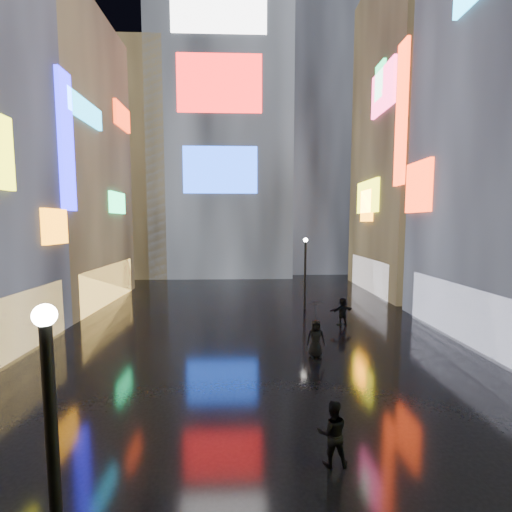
{
  "coord_description": "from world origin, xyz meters",
  "views": [
    {
      "loc": [
        -0.45,
        -0.9,
        6.23
      ],
      "look_at": [
        0.0,
        12.0,
        5.0
      ],
      "focal_mm": 24.0,
      "sensor_mm": 36.0,
      "label": 1
    }
  ],
  "objects": [
    {
      "name": "ground",
      "position": [
        0.0,
        20.0,
        0.0
      ],
      "size": [
        140.0,
        140.0,
        0.0
      ],
      "primitive_type": "plane",
      "color": "black",
      "rests_on": "ground"
    },
    {
      "name": "building_left_far",
      "position": [
        -15.98,
        26.0,
        10.98
      ],
      "size": [
        10.28,
        12.0,
        22.0
      ],
      "color": "black",
      "rests_on": "ground"
    },
    {
      "name": "building_right_far",
      "position": [
        15.98,
        30.0,
        13.98
      ],
      "size": [
        10.28,
        12.0,
        28.0
      ],
      "color": "black",
      "rests_on": "ground"
    },
    {
      "name": "tower_main",
      "position": [
        -3.0,
        43.97,
        21.01
      ],
      "size": [
        16.0,
        14.2,
        42.0
      ],
      "color": "black",
      "rests_on": "ground"
    },
    {
      "name": "tower_flank_right",
      "position": [
        9.0,
        46.0,
        17.0
      ],
      "size": [
        12.0,
        12.0,
        34.0
      ],
      "primitive_type": "cube",
      "color": "black",
      "rests_on": "ground"
    },
    {
      "name": "tower_flank_left",
      "position": [
        -14.0,
        42.0,
        13.0
      ],
      "size": [
        10.0,
        10.0,
        26.0
      ],
      "primitive_type": "cube",
      "color": "black",
      "rests_on": "ground"
    },
    {
      "name": "lamp_near",
      "position": [
        -3.03,
        3.51,
        2.94
      ],
      "size": [
        0.3,
        0.3,
        5.2
      ],
      "color": "black",
      "rests_on": "ground"
    },
    {
      "name": "lamp_far",
      "position": [
        3.96,
        23.41,
        2.94
      ],
      "size": [
        0.3,
        0.3,
        5.2
      ],
      "color": "black",
      "rests_on": "ground"
    },
    {
      "name": "pedestrian_1",
      "position": [
        1.81,
        7.37,
        0.85
      ],
      "size": [
        0.85,
        0.68,
        1.7
      ],
      "primitive_type": "imported",
      "rotation": [
        0.0,
        0.0,
        3.09
      ],
      "color": "black",
      "rests_on": "ground"
    },
    {
      "name": "pedestrian_4",
      "position": [
        2.89,
        14.51,
        0.88
      ],
      "size": [
        0.89,
        0.6,
        1.76
      ],
      "primitive_type": "imported",
      "rotation": [
        0.0,
        0.0,
        -0.05
      ],
      "color": "black",
      "rests_on": "ground"
    },
    {
      "name": "pedestrian_5",
      "position": [
        5.58,
        19.46,
        0.85
      ],
      "size": [
        1.65,
        1.0,
        1.7
      ],
      "primitive_type": "imported",
      "rotation": [
        0.0,
        0.0,
        3.49
      ],
      "color": "black",
      "rests_on": "ground"
    },
    {
      "name": "umbrella_2",
      "position": [
        2.89,
        14.51,
        2.23
      ],
      "size": [
        1.26,
        1.24,
        0.94
      ],
      "primitive_type": "imported",
      "rotation": [
        0.0,
        0.0,
        1.81
      ],
      "color": "black",
      "rests_on": "pedestrian_4"
    }
  ]
}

